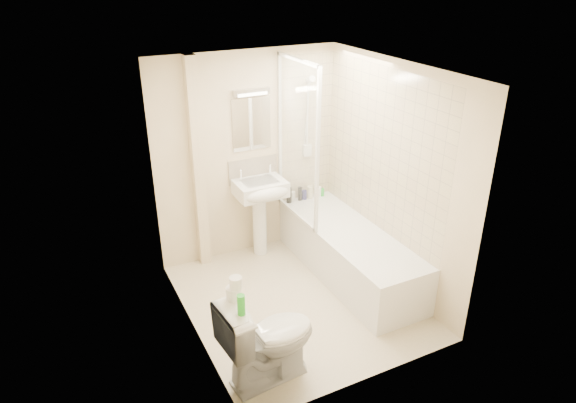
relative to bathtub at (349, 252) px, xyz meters
name	(u,v)px	position (x,y,z in m)	size (l,w,h in m)	color
floor	(298,300)	(-0.75, -0.20, -0.29)	(2.50, 2.50, 0.00)	beige
wall_back	(248,156)	(-0.75, 1.05, 0.91)	(2.20, 0.02, 2.40)	beige
wall_left	(186,221)	(-1.85, -0.20, 0.91)	(0.02, 2.50, 2.40)	beige
wall_right	(392,177)	(0.35, -0.20, 0.91)	(0.02, 2.50, 2.40)	beige
ceiling	(300,70)	(-0.75, -0.20, 2.11)	(2.20, 2.50, 0.02)	white
tile_back	(306,129)	(0.00, 1.04, 1.14)	(0.70, 0.01, 1.75)	beige
tile_right	(381,151)	(0.34, 0.00, 1.14)	(0.01, 2.10, 1.75)	beige
pipe_boxing	(198,167)	(-1.37, 0.99, 0.91)	(0.12, 0.12, 2.40)	beige
splashback	(253,170)	(-0.70, 1.04, 0.74)	(0.60, 0.01, 0.30)	beige
mirror	(252,124)	(-0.70, 1.04, 1.29)	(0.46, 0.01, 0.60)	white
strip_light	(251,92)	(-0.70, 1.02, 1.66)	(0.42, 0.07, 0.07)	silver
bathtub	(349,252)	(0.00, 0.00, 0.00)	(0.70, 2.10, 0.55)	white
shower_screen	(297,142)	(-0.35, 0.60, 1.16)	(0.04, 0.92, 1.80)	white
shower_fixture	(308,120)	(0.00, 0.99, 1.26)	(0.10, 0.16, 0.99)	white
pedestal_sink	(261,197)	(-0.70, 0.81, 0.48)	(0.57, 0.51, 1.09)	white
bottle_black_a	(289,195)	(-0.27, 0.96, 0.36)	(0.06, 0.06, 0.20)	black
bottle_white_a	(293,197)	(-0.22, 0.96, 0.33)	(0.06, 0.06, 0.13)	silver
bottle_black_b	(300,194)	(-0.11, 0.96, 0.35)	(0.05, 0.05, 0.17)	black
bottle_blue	(304,195)	(-0.05, 0.96, 0.32)	(0.06, 0.06, 0.12)	navy
bottle_cream	(310,192)	(0.02, 0.96, 0.34)	(0.07, 0.07, 0.16)	beige
bottle_white_b	(319,192)	(0.16, 0.96, 0.32)	(0.06, 0.06, 0.12)	white
bottle_green	(322,192)	(0.19, 0.96, 0.31)	(0.07, 0.07, 0.09)	green
toilet	(268,338)	(-1.47, -1.05, 0.12)	(0.85, 0.54, 0.82)	white
toilet_roll_lower	(233,293)	(-1.72, -0.95, 0.59)	(0.12, 0.12, 0.11)	white
toilet_roll_upper	(236,282)	(-1.70, -0.96, 0.69)	(0.10, 0.10, 0.09)	white
green_bottle	(241,305)	(-1.73, -1.16, 0.62)	(0.06, 0.06, 0.17)	green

